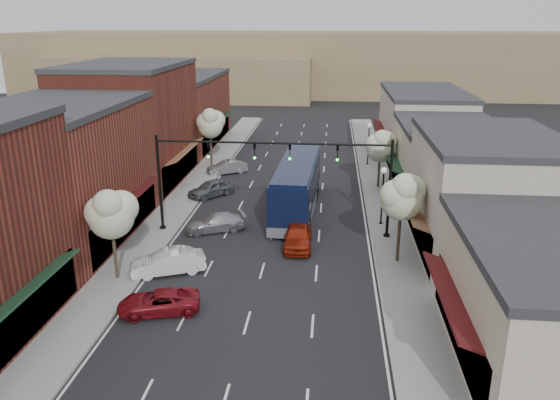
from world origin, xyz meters
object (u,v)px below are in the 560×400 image
(lamp_post_near, at_px, (383,187))
(lamp_post_far, at_px, (369,137))
(signal_mast_left, at_px, (192,169))
(tree_right_near, at_px, (403,195))
(parked_car_c, at_px, (215,223))
(parked_car_e, at_px, (227,167))
(parked_car_d, at_px, (211,188))
(red_hatchback, at_px, (298,236))
(tree_left_far, at_px, (210,123))
(tree_left_near, at_px, (111,212))
(parked_car_a, at_px, (159,302))
(signal_mast_right, at_px, (355,174))
(tree_right_far, at_px, (381,145))
(coach_bus, at_px, (297,186))
(parked_car_b, at_px, (168,262))

(lamp_post_near, bearing_deg, lamp_post_far, 90.00)
(signal_mast_left, bearing_deg, tree_right_near, -16.19)
(parked_car_c, relative_size, parked_car_e, 1.11)
(parked_car_d, bearing_deg, red_hatchback, -10.87)
(parked_car_e, bearing_deg, tree_left_far, -171.48)
(tree_left_near, bearing_deg, signal_mast_left, 71.90)
(parked_car_a, relative_size, parked_car_e, 1.08)
(signal_mast_right, bearing_deg, parked_car_c, 178.73)
(lamp_post_near, bearing_deg, tree_right_far, 86.69)
(tree_right_near, relative_size, red_hatchback, 1.30)
(signal_mast_left, xyz_separation_m, coach_bus, (7.00, 5.17, -2.56))
(tree_right_near, xyz_separation_m, parked_car_b, (-13.91, -2.79, -3.72))
(parked_car_a, bearing_deg, coach_bus, 144.66)
(parked_car_e, bearing_deg, lamp_post_far, 76.51)
(parked_car_a, xyz_separation_m, parked_car_c, (0.52, 11.61, 0.04))
(signal_mast_right, distance_m, signal_mast_left, 11.24)
(tree_right_near, relative_size, tree_left_near, 1.05)
(lamp_post_near, bearing_deg, parked_car_b, -145.03)
(lamp_post_far, xyz_separation_m, coach_bus, (-6.42, -14.83, -0.94))
(tree_right_far, bearing_deg, parked_car_b, -126.52)
(tree_right_near, height_order, parked_car_c, tree_right_near)
(signal_mast_left, xyz_separation_m, tree_left_far, (-2.63, 17.95, -0.02))
(signal_mast_right, xyz_separation_m, parked_car_d, (-11.82, 8.14, -3.90))
(lamp_post_near, height_order, parked_car_c, lamp_post_near)
(tree_right_far, distance_m, red_hatchback, 15.75)
(tree_left_far, relative_size, lamp_post_near, 1.38)
(parked_car_b, bearing_deg, lamp_post_far, 131.30)
(parked_car_b, xyz_separation_m, parked_car_d, (-0.63, 14.99, -0.00))
(signal_mast_left, relative_size, parked_car_b, 1.86)
(lamp_post_near, xyz_separation_m, coach_bus, (-6.42, 2.67, -0.94))
(parked_car_c, bearing_deg, parked_car_b, -32.47)
(signal_mast_right, height_order, tree_left_near, signal_mast_right)
(parked_car_d, bearing_deg, tree_left_far, 142.43)
(signal_mast_left, relative_size, tree_right_near, 1.38)
(parked_car_d, bearing_deg, tree_right_far, 55.27)
(tree_right_far, distance_m, lamp_post_far, 8.13)
(tree_right_far, distance_m, parked_car_e, 15.34)
(tree_left_near, distance_m, lamp_post_far, 32.35)
(tree_left_near, xyz_separation_m, parked_car_b, (2.69, 1.21, -3.49))
(tree_left_near, height_order, tree_left_far, tree_left_far)
(signal_mast_right, relative_size, red_hatchback, 1.80)
(tree_left_near, height_order, parked_car_a, tree_left_near)
(signal_mast_left, xyz_separation_m, red_hatchback, (7.56, -2.08, -3.84))
(parked_car_a, bearing_deg, lamp_post_near, 122.86)
(parked_car_b, distance_m, parked_car_e, 22.34)
(tree_right_far, relative_size, tree_left_near, 0.95)
(tree_right_far, height_order, tree_left_far, tree_left_far)
(parked_car_a, xyz_separation_m, parked_car_e, (-1.48, 26.88, 0.06))
(tree_left_near, xyz_separation_m, parked_car_d, (2.05, 16.19, -3.50))
(red_hatchback, bearing_deg, signal_mast_left, 163.18)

